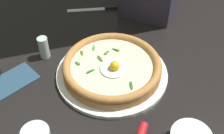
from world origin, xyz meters
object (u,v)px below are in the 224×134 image
pizza (112,67)px  table_knife (105,8)px  folded_napkin (12,81)px  pepper_shaker (44,48)px

pizza → table_knife: (-0.36, -0.05, -0.03)m
pizza → folded_napkin: size_ratio=2.09×
table_knife → pizza: bearing=8.0°
pepper_shaker → pizza: bearing=72.3°
pizza → folded_napkin: bearing=-80.8°
folded_napkin → pepper_shaker: 0.14m
folded_napkin → pizza: bearing=99.2°
folded_napkin → pepper_shaker: pepper_shaker is taller
pizza → table_knife: bearing=-172.0°
folded_napkin → table_knife: bearing=149.4°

